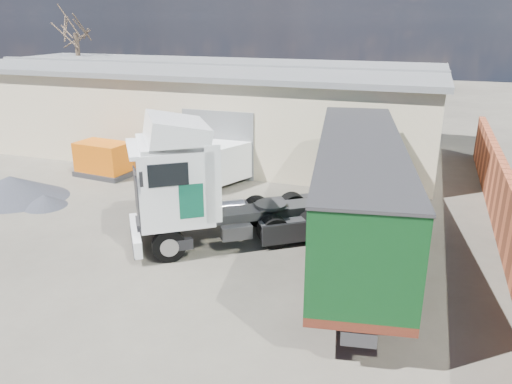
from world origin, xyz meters
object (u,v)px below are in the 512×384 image
(bare_tree, at_px, (74,20))
(tractor_unit, at_px, (199,191))
(panel_van, at_px, (219,162))
(box_trailer, at_px, (358,187))
(orange_skip, at_px, (104,161))

(bare_tree, distance_m, tractor_unit, 26.42)
(panel_van, bearing_deg, box_trailer, -14.07)
(bare_tree, xyz_separation_m, box_trailer, (24.27, -17.05, -5.31))
(box_trailer, distance_m, orange_skip, 15.32)
(panel_van, bearing_deg, bare_tree, 170.83)
(tractor_unit, distance_m, box_trailer, 5.77)
(bare_tree, bearing_deg, orange_skip, -49.62)
(bare_tree, height_order, box_trailer, bare_tree)
(tractor_unit, bearing_deg, panel_van, 161.97)
(panel_van, distance_m, orange_skip, 6.48)
(bare_tree, bearing_deg, tractor_unit, -43.88)
(panel_van, xyz_separation_m, orange_skip, (-6.41, -0.92, -0.29))
(bare_tree, bearing_deg, panel_van, -33.43)
(tractor_unit, bearing_deg, bare_tree, -169.04)
(bare_tree, distance_m, box_trailer, 30.13)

